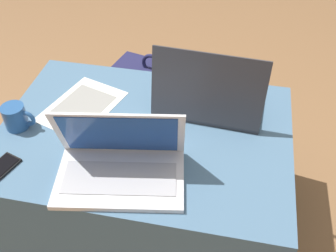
{
  "coord_description": "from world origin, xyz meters",
  "views": [
    {
      "loc": [
        0.27,
        -0.93,
        1.38
      ],
      "look_at": [
        0.09,
        -0.04,
        0.54
      ],
      "focal_mm": 42.0,
      "sensor_mm": 36.0,
      "label": 1
    }
  ],
  "objects": [
    {
      "name": "paper_sheet",
      "position": [
        -0.25,
        0.09,
        0.46
      ],
      "size": [
        0.29,
        0.35,
        0.0
      ],
      "rotation": [
        0.0,
        0.0,
        -0.31
      ],
      "color": "silver",
      "rests_on": "ottoman"
    },
    {
      "name": "coffee_mug",
      "position": [
        -0.43,
        -0.06,
        0.51
      ],
      "size": [
        0.11,
        0.08,
        0.09
      ],
      "color": "#285693",
      "rests_on": "ottoman"
    },
    {
      "name": "laptop_near",
      "position": [
        -0.02,
        -0.19,
        0.51
      ],
      "size": [
        0.41,
        0.29,
        0.23
      ],
      "rotation": [
        0.0,
        0.0,
        0.17
      ],
      "color": "silver",
      "rests_on": "ottoman"
    },
    {
      "name": "ground_plane",
      "position": [
        0.0,
        0.0,
        0.0
      ],
      "size": [
        14.0,
        14.0,
        0.0
      ],
      "primitive_type": "plane",
      "color": "olive"
    },
    {
      "name": "backpack",
      "position": [
        -0.08,
        0.48,
        0.19
      ],
      "size": [
        0.38,
        0.28,
        0.46
      ],
      "rotation": [
        0.0,
        0.0,
        2.89
      ],
      "color": "#23234C",
      "rests_on": "ground_plane"
    },
    {
      "name": "ottoman",
      "position": [
        0.0,
        0.0,
        0.23
      ],
      "size": [
        0.99,
        0.7,
        0.46
      ],
      "color": "#2A3D4E",
      "rests_on": "ground_plane"
    },
    {
      "name": "laptop_far",
      "position": [
        0.2,
        0.16,
        0.52
      ],
      "size": [
        0.39,
        0.28,
        0.27
      ],
      "rotation": [
        0.0,
        0.0,
        3.08
      ],
      "color": "#333338",
      "rests_on": "ottoman"
    }
  ]
}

